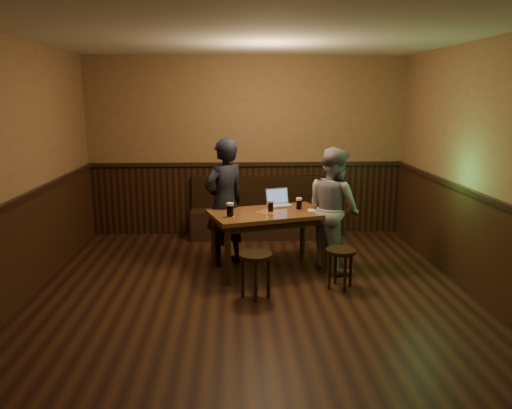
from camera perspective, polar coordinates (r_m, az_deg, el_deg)
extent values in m
cube|color=black|center=(5.39, -0.15, -11.79)|extent=(5.00, 6.00, 0.02)
cube|color=beige|center=(4.96, -0.17, 19.49)|extent=(5.00, 6.00, 0.02)
cube|color=#8D6147|center=(7.97, -1.07, 6.61)|extent=(5.00, 0.02, 2.80)
cube|color=#8D6147|center=(2.07, 3.39, -10.09)|extent=(5.00, 0.02, 2.80)
cube|color=#8D6147|center=(5.67, 26.13, 3.04)|extent=(0.02, 6.00, 2.80)
cube|color=black|center=(8.07, -1.04, 0.57)|extent=(4.98, 0.04, 1.10)
cube|color=black|center=(5.66, -26.27, -5.86)|extent=(0.04, 5.98, 1.10)
cube|color=black|center=(5.84, 25.09, -5.21)|extent=(0.04, 5.98, 1.10)
cube|color=black|center=(7.94, -1.05, 4.62)|extent=(4.98, 0.06, 0.06)
cube|color=black|center=(5.51, -26.55, -0.11)|extent=(0.06, 5.98, 0.06)
cube|color=black|center=(5.69, 25.35, 0.37)|extent=(0.06, 5.98, 0.06)
cube|color=black|center=(7.89, 0.64, -2.13)|extent=(2.20, 0.50, 0.45)
cube|color=black|center=(7.98, 0.57, 1.53)|extent=(2.20, 0.10, 0.50)
cube|color=brown|center=(6.27, 1.43, -1.07)|extent=(1.61, 1.20, 0.05)
cube|color=#301F0D|center=(6.29, 1.43, -1.75)|extent=(1.45, 1.05, 0.08)
cube|color=maroon|center=(6.26, 1.43, -0.83)|extent=(0.36, 0.36, 0.00)
cylinder|color=#301F0D|center=(5.88, -3.21, -5.88)|extent=(0.07, 0.07, 0.71)
cylinder|color=#301F0D|center=(6.48, -4.88, -4.17)|extent=(0.07, 0.07, 0.71)
cylinder|color=#301F0D|center=(6.34, 7.85, -4.63)|extent=(0.07, 0.07, 0.71)
cylinder|color=#301F0D|center=(6.90, 5.34, -3.16)|extent=(0.07, 0.07, 0.71)
cylinder|color=black|center=(5.48, -0.04, -5.83)|extent=(0.39, 0.39, 0.04)
cylinder|color=black|center=(5.56, 1.44, -8.19)|extent=(0.04, 0.04, 0.48)
cylinder|color=black|center=(5.70, -0.05, -7.69)|extent=(0.04, 0.04, 0.48)
cylinder|color=black|center=(5.56, -1.53, -8.20)|extent=(0.04, 0.04, 0.48)
cylinder|color=black|center=(5.43, -0.04, -8.72)|extent=(0.04, 0.04, 0.48)
cylinder|color=black|center=(5.83, 9.68, -5.26)|extent=(0.42, 0.42, 0.04)
cylinder|color=black|center=(5.95, 10.77, -7.20)|extent=(0.04, 0.04, 0.45)
cylinder|color=black|center=(6.01, 9.06, -6.94)|extent=(0.04, 0.04, 0.45)
cylinder|color=black|center=(5.84, 8.40, -7.48)|extent=(0.04, 0.04, 0.45)
cylinder|color=black|center=(5.78, 10.15, -7.76)|extent=(0.04, 0.04, 0.45)
cylinder|color=#A6142F|center=(6.02, -2.96, -1.38)|extent=(0.11, 0.11, 0.00)
cylinder|color=silver|center=(6.02, -2.97, -1.35)|extent=(0.09, 0.09, 0.00)
cylinder|color=black|center=(6.00, -2.97, -0.71)|extent=(0.08, 0.08, 0.13)
cylinder|color=beige|center=(5.99, -2.98, 0.07)|extent=(0.09, 0.09, 0.03)
cylinder|color=#A6142F|center=(6.28, 1.68, -0.81)|extent=(0.09, 0.09, 0.00)
cylinder|color=silver|center=(6.28, 1.68, -0.77)|extent=(0.08, 0.08, 0.00)
cylinder|color=black|center=(6.26, 1.69, -0.25)|extent=(0.07, 0.07, 0.11)
cylinder|color=beige|center=(6.25, 1.69, 0.38)|extent=(0.07, 0.07, 0.03)
cylinder|color=#A6142F|center=(6.41, 4.92, -0.57)|extent=(0.10, 0.10, 0.00)
cylinder|color=silver|center=(6.41, 4.92, -0.54)|extent=(0.08, 0.08, 0.00)
cylinder|color=black|center=(6.40, 4.93, 0.00)|extent=(0.07, 0.07, 0.12)
cylinder|color=beige|center=(6.38, 4.95, 0.65)|extent=(0.08, 0.08, 0.03)
cube|color=silver|center=(6.59, 2.76, -0.12)|extent=(0.36, 0.30, 0.02)
cube|color=#B2B2B7|center=(6.59, 2.76, -0.04)|extent=(0.32, 0.25, 0.00)
cube|color=silver|center=(6.67, 2.40, 1.01)|extent=(0.32, 0.16, 0.20)
cube|color=#53629B|center=(6.66, 2.44, 0.99)|extent=(0.29, 0.13, 0.18)
cube|color=silver|center=(6.38, 6.95, -0.67)|extent=(0.24, 0.18, 0.00)
imported|color=black|center=(6.51, -3.61, 0.25)|extent=(0.73, 0.69, 1.67)
imported|color=gray|center=(6.40, 8.83, -0.50)|extent=(0.88, 0.95, 1.57)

